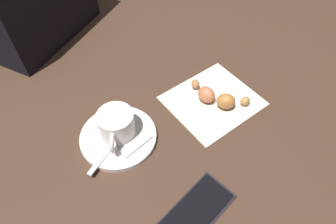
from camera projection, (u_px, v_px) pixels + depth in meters
ground_plane at (171, 113)px, 0.61m from camera, size 1.80×1.80×0.00m
saucer at (118, 137)px, 0.57m from camera, size 0.15×0.15×0.01m
espresso_cup at (116, 125)px, 0.54m from camera, size 0.07×0.08×0.05m
teaspoon at (117, 138)px, 0.55m from camera, size 0.12×0.07×0.01m
sugar_packet at (136, 144)px, 0.55m from camera, size 0.07×0.03×0.01m
napkin at (213, 100)px, 0.63m from camera, size 0.18×0.16×0.00m
croissant at (217, 97)px, 0.61m from camera, size 0.09×0.12×0.03m
cell_phone at (193, 214)px, 0.47m from camera, size 0.16×0.09×0.01m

